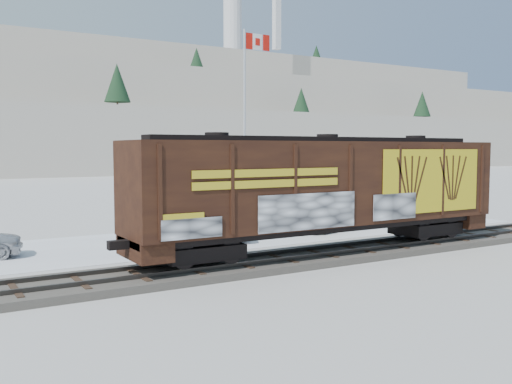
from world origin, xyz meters
TOP-DOWN VIEW (x-y plane):
  - ground at (0.00, 0.00)m, footprint 500.00×500.00m
  - rail_track at (0.00, 0.00)m, footprint 50.00×3.40m
  - parking_strip at (0.00, 7.50)m, footprint 40.00×8.00m
  - hopper_railcar at (2.45, -0.01)m, footprint 17.47×3.06m
  - flagpole at (5.47, 12.02)m, footprint 2.30×0.90m
  - car_white at (-0.17, 5.84)m, footprint 4.30×2.73m
  - car_dark at (7.72, 6.32)m, footprint 5.41×3.18m

SIDE VIEW (x-z plane):
  - ground at x=0.00m, z-range 0.00..0.00m
  - parking_strip at x=0.00m, z-range 0.00..0.03m
  - rail_track at x=0.00m, z-range -0.07..0.36m
  - car_white at x=-0.17m, z-range 0.03..1.37m
  - car_dark at x=7.72m, z-range 0.03..1.50m
  - hopper_railcar at x=2.45m, z-range 0.68..5.44m
  - flagpole at x=5.47m, z-range -1.53..10.53m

